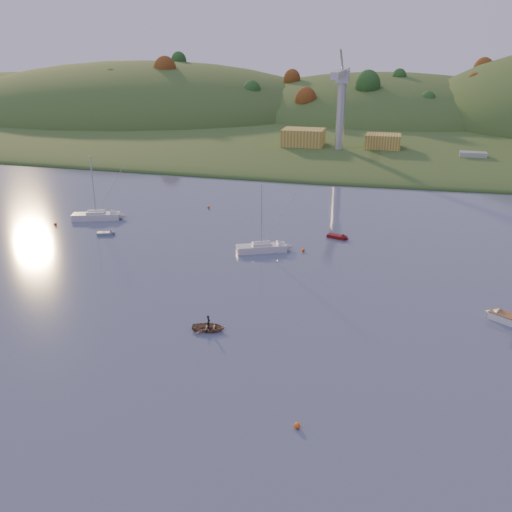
% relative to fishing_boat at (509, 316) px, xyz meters
% --- Properties ---
extents(ground, '(500.00, 500.00, 0.00)m').
position_rel_fishing_boat_xyz_m(ground, '(-30.60, -30.91, -0.78)').
color(ground, '#3C4B62').
rests_on(ground, ground).
extents(far_shore, '(620.00, 220.00, 1.50)m').
position_rel_fishing_boat_xyz_m(far_shore, '(-30.60, 199.09, -0.78)').
color(far_shore, '#354F1F').
rests_on(far_shore, ground).
extents(shore_slope, '(640.00, 150.00, 7.00)m').
position_rel_fishing_boat_xyz_m(shore_slope, '(-30.60, 134.09, -0.78)').
color(shore_slope, '#354F1F').
rests_on(shore_slope, ground).
extents(hill_left_far, '(120.00, 100.00, 32.00)m').
position_rel_fishing_boat_xyz_m(hill_left_far, '(-190.60, 184.09, -0.78)').
color(hill_left_far, '#354F1F').
rests_on(hill_left_far, ground).
extents(hill_left, '(170.00, 140.00, 44.00)m').
position_rel_fishing_boat_xyz_m(hill_left, '(-120.60, 169.09, -0.78)').
color(hill_left, '#354F1F').
rests_on(hill_left, ground).
extents(hill_center, '(140.00, 120.00, 36.00)m').
position_rel_fishing_boat_xyz_m(hill_center, '(-20.60, 179.09, -0.78)').
color(hill_center, '#354F1F').
rests_on(hill_center, ground).
extents(hillside_trees, '(280.00, 50.00, 32.00)m').
position_rel_fishing_boat_xyz_m(hillside_trees, '(-30.60, 154.09, -0.78)').
color(hillside_trees, '#193F16').
rests_on(hillside_trees, ground).
extents(wharf, '(42.00, 16.00, 2.40)m').
position_rel_fishing_boat_xyz_m(wharf, '(-25.60, 91.09, 0.42)').
color(wharf, slate).
rests_on(wharf, ground).
extents(shed_west, '(11.00, 8.00, 4.80)m').
position_rel_fishing_boat_xyz_m(shed_west, '(-38.60, 92.09, 4.02)').
color(shed_west, olive).
rests_on(shed_west, wharf).
extents(shed_east, '(9.00, 7.00, 4.00)m').
position_rel_fishing_boat_xyz_m(shed_east, '(-17.60, 93.09, 3.62)').
color(shed_east, olive).
rests_on(shed_east, wharf).
extents(dock_crane, '(3.20, 28.00, 20.30)m').
position_rel_fishing_boat_xyz_m(dock_crane, '(-28.60, 87.48, 16.40)').
color(dock_crane, '#B7B7BC').
rests_on(dock_crane, wharf).
extents(fishing_boat, '(5.51, 4.56, 3.52)m').
position_rel_fishing_boat_xyz_m(fishing_boat, '(0.00, 0.00, 0.00)').
color(fishing_boat, silver).
rests_on(fishing_boat, ground).
extents(sailboat_near, '(8.36, 4.84, 11.12)m').
position_rel_fishing_boat_xyz_m(sailboat_near, '(-63.33, 24.26, -0.05)').
color(sailboat_near, silver).
rests_on(sailboat_near, ground).
extents(sailboat_far, '(7.52, 5.00, 10.08)m').
position_rel_fishing_boat_xyz_m(sailboat_far, '(-31.67, 15.47, -0.10)').
color(sailboat_far, silver).
rests_on(sailboat_far, ground).
extents(canoe, '(3.90, 3.07, 0.73)m').
position_rel_fishing_boat_xyz_m(canoe, '(-31.34, -9.77, -0.41)').
color(canoe, '#8C6B4D').
rests_on(canoe, ground).
extents(paddler, '(0.45, 0.60, 1.51)m').
position_rel_fishing_boat_xyz_m(paddler, '(-31.34, -9.77, -0.03)').
color(paddler, black).
rests_on(paddler, ground).
extents(red_tender, '(3.77, 2.31, 1.21)m').
position_rel_fishing_boat_xyz_m(red_tender, '(-20.93, 24.11, -0.53)').
color(red_tender, '#5A0C0D').
rests_on(red_tender, ground).
extents(grey_dinghy, '(3.15, 1.96, 1.11)m').
position_rel_fishing_boat_xyz_m(grey_dinghy, '(-57.18, 17.11, -0.55)').
color(grey_dinghy, slate).
rests_on(grey_dinghy, ground).
extents(work_vessel, '(14.86, 5.67, 3.78)m').
position_rel_fishing_boat_xyz_m(work_vessel, '(4.40, 87.09, 0.57)').
color(work_vessel, slate).
rests_on(work_vessel, ground).
extents(buoy_0, '(0.50, 0.50, 0.50)m').
position_rel_fishing_boat_xyz_m(buoy_0, '(-19.25, -23.74, -0.53)').
color(buoy_0, '#FF550D').
rests_on(buoy_0, ground).
extents(buoy_1, '(0.50, 0.50, 0.50)m').
position_rel_fishing_boat_xyz_m(buoy_1, '(-25.69, 16.89, -0.53)').
color(buoy_1, '#FF550D').
rests_on(buoy_1, ground).
extents(buoy_2, '(0.50, 0.50, 0.50)m').
position_rel_fishing_boat_xyz_m(buoy_2, '(-68.22, 19.32, -0.53)').
color(buoy_2, '#FF550D').
rests_on(buoy_2, ground).
extents(buoy_3, '(0.50, 0.50, 0.50)m').
position_rel_fishing_boat_xyz_m(buoy_3, '(-46.68, 35.77, -0.53)').
color(buoy_3, '#FF550D').
rests_on(buoy_3, ground).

